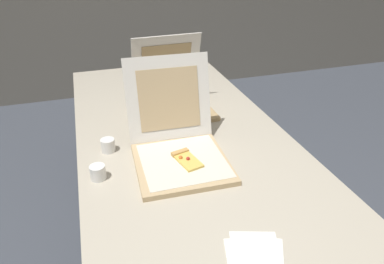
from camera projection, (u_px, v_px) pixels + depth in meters
table at (179, 137)px, 1.75m from camera, size 0.98×2.01×0.74m
pizza_box_front at (179, 148)px, 1.47m from camera, size 0.40×0.49×0.39m
pizza_box_middle at (172, 100)px, 1.90m from camera, size 0.39×0.40×0.39m
cup_white_near_center at (108, 145)px, 1.53m from camera, size 0.06×0.06×0.06m
cup_white_near_left at (98, 172)px, 1.36m from camera, size 0.06×0.06×0.06m
napkin_pile at (255, 253)px, 1.04m from camera, size 0.21×0.21×0.01m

